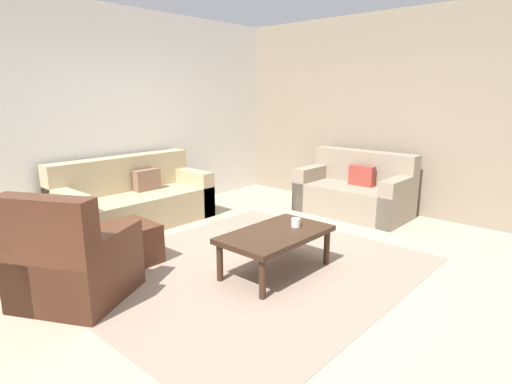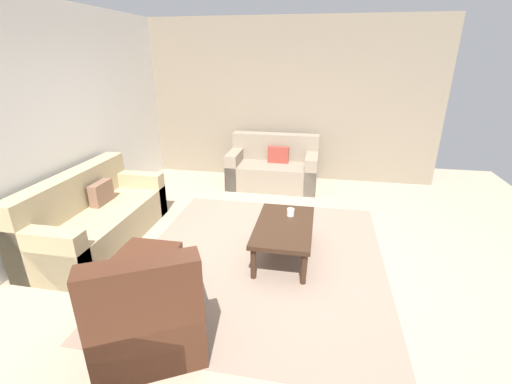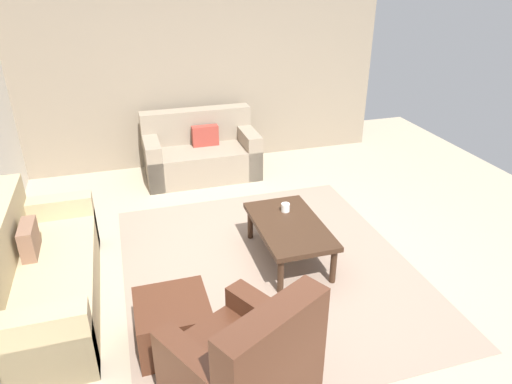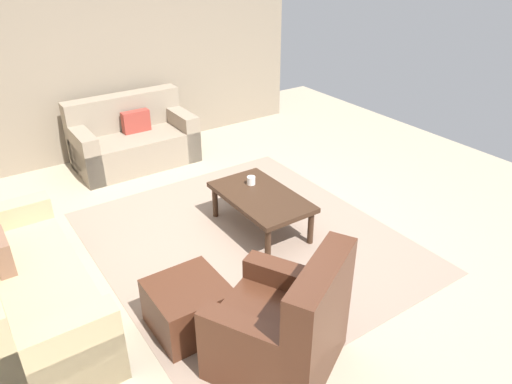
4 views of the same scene
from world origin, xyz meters
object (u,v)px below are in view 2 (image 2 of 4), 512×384
Objects in this scene: couch_main at (93,219)px; cup at (291,212)px; coffee_table at (284,228)px; couch_loveseat at (274,168)px; armchair_leather at (148,318)px; ottoman at (147,271)px.

cup is (0.33, -2.41, 0.15)m from couch_main.
couch_main is at bearing 91.95° from coffee_table.
couch_loveseat is 3.96m from armchair_leather.
armchair_leather is 12.33× the size of cup.
couch_main is 22.42× the size of cup.
ottoman is (-3.21, 0.82, -0.10)m from couch_loveseat.
armchair_leather is 1.93× the size of ottoman.
armchair_leather is at bearing 173.74° from couch_loveseat.
ottoman is 6.37× the size of cup.
ottoman is at bearing 28.28° from armchair_leather.
couch_loveseat is at bearing 10.75° from coffee_table.
couch_loveseat reaches higher than cup.
couch_main is 1.29× the size of couch_loveseat.
armchair_leather is at bearing -135.20° from couch_main.
couch_main is 1.34m from ottoman.
couch_main reaches higher than coffee_table.
couch_loveseat is at bearing -38.15° from couch_main.
cup is at bearing -26.96° from armchair_leather.
coffee_table is (-2.36, -0.45, 0.06)m from couch_loveseat.
couch_loveseat is at bearing 13.21° from cup.
couch_main is at bearing 97.74° from cup.
couch_main is 1.79× the size of coffee_table.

